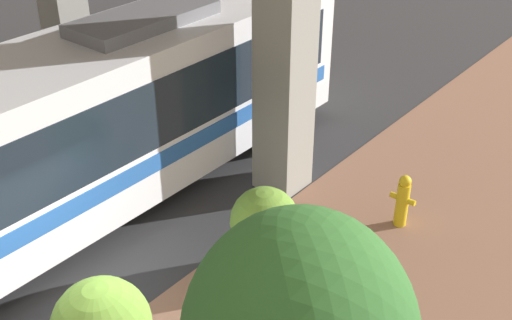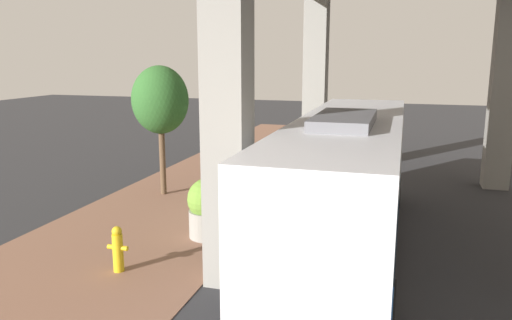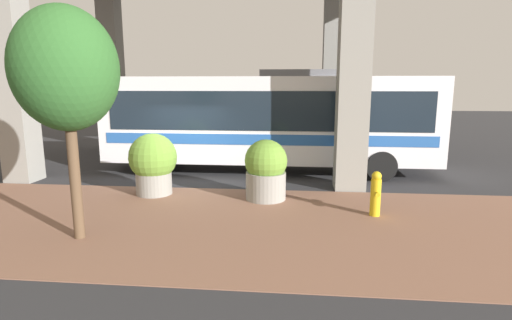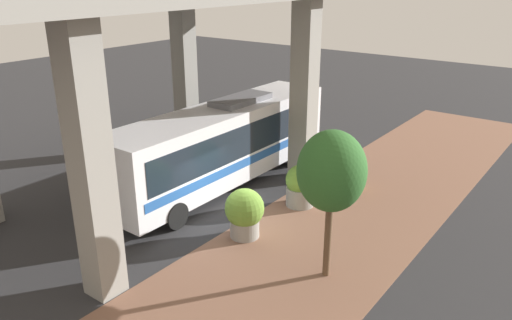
# 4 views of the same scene
# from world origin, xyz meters

# --- Properties ---
(bus) EXTENTS (2.63, 11.65, 3.64)m
(bus) POSITION_xyz_m (2.75, -2.68, 1.98)
(bus) COLOR silver
(bus) RESTS_ON ground
(fire_hydrant) EXTENTS (0.51, 0.24, 1.11)m
(fire_hydrant) POSITION_xyz_m (-2.13, -5.57, 0.56)
(fire_hydrant) COLOR gold
(fire_hydrant) RESTS_ON ground
(planter_middle) EXTENTS (1.17, 1.17, 1.68)m
(planter_middle) POSITION_xyz_m (-0.96, -2.85, 0.84)
(planter_middle) COLOR gray
(planter_middle) RESTS_ON ground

